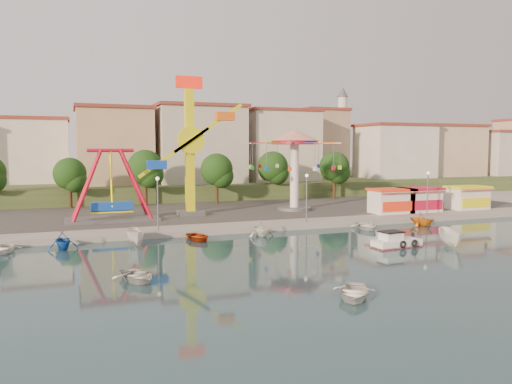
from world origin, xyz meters
name	(u,v)px	position (x,y,z in m)	size (l,w,h in m)	color
ground	(288,258)	(0.00, 0.00, 0.00)	(200.00, 200.00, 0.00)	#15313B
quay_deck	(158,191)	(0.00, 62.00, 0.30)	(200.00, 100.00, 0.60)	#9E998E
asphalt_pad	(197,208)	(0.00, 30.00, 0.60)	(90.00, 28.00, 0.01)	#4C4944
hill_terrace	(154,184)	(0.00, 67.00, 1.50)	(200.00, 60.00, 3.00)	#384C26
pirate_ship_ride	(111,187)	(-11.67, 21.79, 4.39)	(10.00, 5.00, 8.00)	#59595E
kamikaze_tower	(194,150)	(-2.04, 23.06, 8.38)	(8.42, 3.10, 16.50)	#59595E
wave_swinger	(295,152)	(11.35, 23.45, 8.20)	(11.60, 11.60, 10.40)	#59595E
booth_left	(391,201)	(21.37, 16.49, 2.16)	(5.40, 3.78, 3.08)	white
booth_mid	(419,199)	(25.59, 16.49, 2.16)	(5.40, 3.78, 3.08)	white
booth_right	(468,197)	(33.37, 16.49, 2.16)	(5.40, 3.78, 3.08)	white
lamp_post_1	(158,205)	(-8.00, 13.00, 3.10)	(0.14, 0.14, 5.00)	#59595E
lamp_post_2	(307,200)	(8.00, 13.00, 3.10)	(0.14, 0.14, 5.00)	#59595E
lamp_post_3	(428,195)	(24.00, 13.00, 3.10)	(0.14, 0.14, 5.00)	#59595E
tree_1	(70,174)	(-16.00, 36.24, 5.20)	(4.35, 4.35, 6.80)	#382314
tree_2	(145,168)	(-6.00, 35.81, 5.92)	(5.02, 5.02, 7.85)	#382314
tree_3	(217,170)	(4.00, 34.36, 5.55)	(4.68, 4.68, 7.32)	#382314
tree_4	(273,167)	(14.00, 37.35, 5.75)	(4.86, 4.86, 7.60)	#382314
tree_5	(334,167)	(24.00, 35.54, 5.71)	(4.83, 4.83, 7.54)	#382314
building_1	(34,157)	(-21.33, 51.38, 7.32)	(12.33, 9.01, 8.63)	silver
building_2	(119,149)	(-8.19, 51.96, 8.62)	(11.95, 9.28, 11.23)	tan
building_3	(203,154)	(5.60, 48.80, 7.60)	(12.59, 10.50, 9.20)	beige
building_4	(268,154)	(19.07, 52.20, 7.62)	(10.75, 9.23, 9.24)	beige
building_5	(335,149)	(32.37, 50.33, 8.61)	(12.77, 10.96, 11.21)	tan
building_6	(391,146)	(44.15, 48.77, 9.18)	(8.23, 8.98, 12.36)	silver
building_7	(423,154)	(56.03, 53.70, 7.38)	(11.59, 10.93, 8.76)	beige
building_8	(497,145)	(69.93, 47.19, 9.29)	(12.84, 9.28, 12.58)	beige
minaret	(342,129)	(36.00, 54.00, 12.55)	(2.80, 2.80, 18.00)	silver
cabin_motorboat	(396,242)	(10.60, 0.67, 0.42)	(4.57, 2.10, 1.56)	white
rowboat_a	(137,276)	(-11.97, -2.99, 0.37)	(2.52, 3.53, 0.73)	beige
rowboat_b	(353,292)	(-0.79, -11.08, 0.37)	(2.58, 3.62, 0.75)	silver
skiff	(451,237)	(15.44, -0.67, 0.81)	(1.58, 4.19, 1.62)	white
moored_boat_0	(2,249)	(-21.33, 9.80, 0.37)	(2.53, 3.54, 0.73)	white
moored_boat_1	(63,240)	(-16.66, 9.80, 0.77)	(2.53, 2.93, 1.54)	#124BA5
moored_boat_2	(135,236)	(-10.56, 9.80, 0.74)	(1.44, 3.82, 1.47)	silver
moored_boat_3	(198,237)	(-4.84, 9.80, 0.36)	(2.51, 3.51, 0.73)	#AB350D
moored_boat_4	(261,228)	(1.47, 9.80, 0.80)	(2.62, 3.04, 1.60)	silver
moored_boat_6	(367,226)	(13.56, 9.80, 0.39)	(2.70, 3.78, 0.78)	white
moored_boat_7	(422,219)	(20.65, 9.80, 0.78)	(2.57, 2.97, 1.57)	orange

